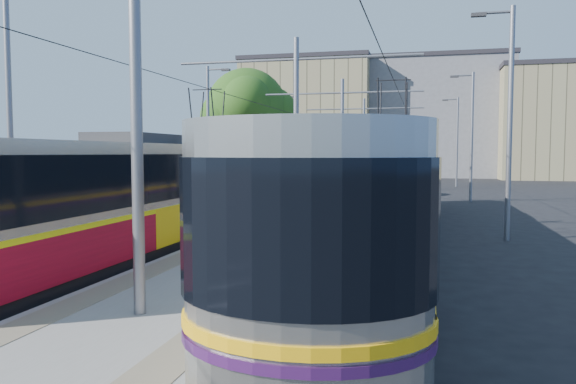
# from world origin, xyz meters

# --- Properties ---
(ground) EXTENTS (160.00, 160.00, 0.00)m
(ground) POSITION_xyz_m (0.00, 0.00, 0.00)
(ground) COLOR black
(ground) RESTS_ON ground
(platform) EXTENTS (4.00, 50.00, 0.30)m
(platform) POSITION_xyz_m (0.00, 17.00, 0.15)
(platform) COLOR gray
(platform) RESTS_ON ground
(tactile_strip_left) EXTENTS (0.70, 50.00, 0.01)m
(tactile_strip_left) POSITION_xyz_m (-1.45, 17.00, 0.30)
(tactile_strip_left) COLOR gray
(tactile_strip_left) RESTS_ON platform
(tactile_strip_right) EXTENTS (0.70, 50.00, 0.01)m
(tactile_strip_right) POSITION_xyz_m (1.45, 17.00, 0.30)
(tactile_strip_right) COLOR gray
(tactile_strip_right) RESTS_ON platform
(rails) EXTENTS (8.71, 70.00, 0.03)m
(rails) POSITION_xyz_m (0.00, 17.00, 0.02)
(rails) COLOR gray
(rails) RESTS_ON ground
(track_arrow) EXTENTS (1.20, 5.00, 0.01)m
(track_arrow) POSITION_xyz_m (-3.60, -3.00, 0.01)
(track_arrow) COLOR silver
(track_arrow) RESTS_ON ground
(tram_left) EXTENTS (2.43, 28.64, 5.50)m
(tram_left) POSITION_xyz_m (-3.60, 8.15, 1.71)
(tram_left) COLOR black
(tram_left) RESTS_ON ground
(tram_right) EXTENTS (2.43, 30.60, 5.50)m
(tram_right) POSITION_xyz_m (3.60, 6.98, 1.86)
(tram_right) COLOR black
(tram_right) RESTS_ON ground
(catenary) EXTENTS (9.20, 70.00, 7.00)m
(catenary) POSITION_xyz_m (0.00, 14.15, 4.52)
(catenary) COLOR gray
(catenary) RESTS_ON platform
(street_lamps) EXTENTS (15.18, 38.22, 8.00)m
(street_lamps) POSITION_xyz_m (-0.00, 21.00, 4.18)
(street_lamps) COLOR gray
(street_lamps) RESTS_ON ground
(shelter) EXTENTS (0.66, 1.01, 2.15)m
(shelter) POSITION_xyz_m (0.85, 16.72, 1.43)
(shelter) COLOR black
(shelter) RESTS_ON platform
(tree) EXTENTS (5.88, 5.44, 8.55)m
(tree) POSITION_xyz_m (-6.35, 23.00, 5.78)
(tree) COLOR #382314
(tree) RESTS_ON ground
(building_left) EXTENTS (16.32, 12.24, 15.00)m
(building_left) POSITION_xyz_m (-10.00, 60.00, 7.51)
(building_left) COLOR gray
(building_left) RESTS_ON ground
(building_centre) EXTENTS (18.36, 14.28, 15.07)m
(building_centre) POSITION_xyz_m (6.00, 64.00, 7.54)
(building_centre) COLOR gray
(building_centre) RESTS_ON ground
(building_right) EXTENTS (14.28, 10.20, 13.07)m
(building_right) POSITION_xyz_m (20.00, 58.00, 6.54)
(building_right) COLOR gray
(building_right) RESTS_ON ground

